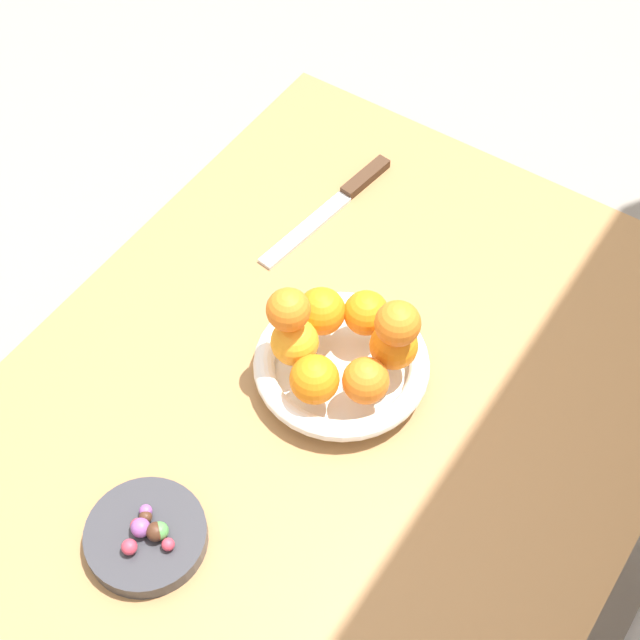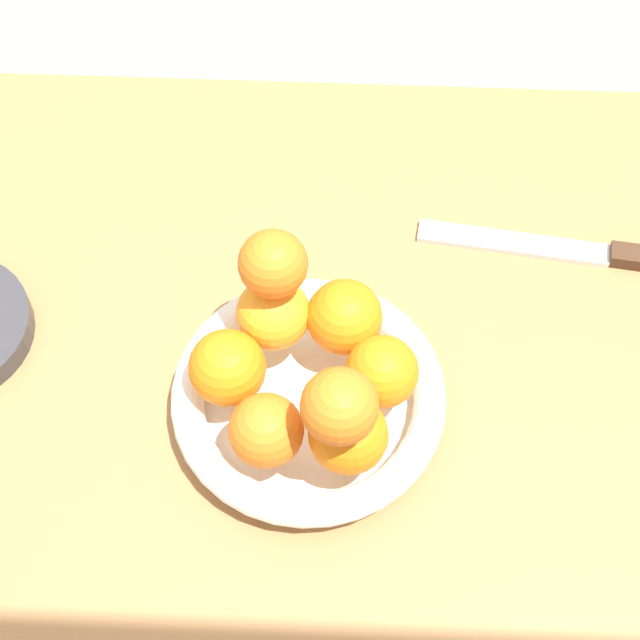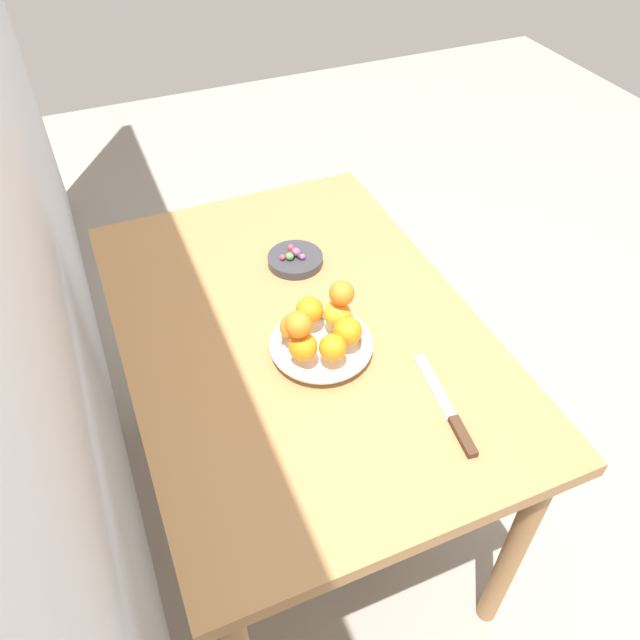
{
  "view_description": "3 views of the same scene",
  "coord_description": "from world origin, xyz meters",
  "views": [
    {
      "loc": [
        0.48,
        0.34,
        1.76
      ],
      "look_at": [
        -0.08,
        -0.03,
        0.86
      ],
      "focal_mm": 55.0,
      "sensor_mm": 36.0,
      "label": 1
    },
    {
      "loc": [
        -0.12,
        0.34,
        1.45
      ],
      "look_at": [
        -0.1,
        -0.05,
        0.82
      ],
      "focal_mm": 55.0,
      "sensor_mm": 36.0,
      "label": 2
    },
    {
      "loc": [
        -0.93,
        0.34,
        1.69
      ],
      "look_at": [
        -0.1,
        -0.01,
        0.84
      ],
      "focal_mm": 35.0,
      "sensor_mm": 36.0,
      "label": 3
    }
  ],
  "objects": [
    {
      "name": "candy_ball_6",
      "position": [
        0.19,
        -0.08,
        0.77
      ],
      "size": [
        0.01,
        0.01,
        0.01
      ],
      "primitive_type": "sphere",
      "color": "#8C4C99",
      "rests_on": "candy_dish"
    },
    {
      "name": "knife",
      "position": [
        -0.34,
        -0.18,
        0.75
      ],
      "size": [
        0.26,
        0.05,
        0.01
      ],
      "color": "#3F2819",
      "rests_on": "dining_table"
    },
    {
      "name": "orange_4",
      "position": [
        -0.15,
        -0.01,
        0.81
      ],
      "size": [
        0.06,
        0.06,
        0.06
      ],
      "primitive_type": "sphere",
      "color": "orange",
      "rests_on": "fruit_bowl"
    },
    {
      "name": "candy_ball_2",
      "position": [
        0.21,
        -0.08,
        0.77
      ],
      "size": [
        0.02,
        0.02,
        0.02
      ],
      "primitive_type": "sphere",
      "color": "#C6384C",
      "rests_on": "candy_dish"
    },
    {
      "name": "candy_ball_1",
      "position": [
        0.23,
        -0.07,
        0.77
      ],
      "size": [
        0.02,
        0.02,
        0.02
      ],
      "primitive_type": "sphere",
      "color": "#C6384C",
      "rests_on": "candy_dish"
    },
    {
      "name": "candy_ball_7",
      "position": [
        0.21,
        -0.04,
        0.77
      ],
      "size": [
        0.01,
        0.01,
        0.01
      ],
      "primitive_type": "sphere",
      "color": "#C6384C",
      "rests_on": "candy_dish"
    },
    {
      "name": "candy_ball_5",
      "position": [
        0.2,
        -0.06,
        0.77
      ],
      "size": [
        0.02,
        0.02,
        0.02
      ],
      "primitive_type": "sphere",
      "color": "#472819",
      "rests_on": "candy_dish"
    },
    {
      "name": "orange_1",
      "position": [
        -0.04,
        -0.01,
        0.81
      ],
      "size": [
        0.06,
        0.06,
        0.06
      ],
      "primitive_type": "sphere",
      "color": "orange",
      "rests_on": "fruit_bowl"
    },
    {
      "name": "candy_ball_3",
      "position": [
        0.21,
        -0.07,
        0.77
      ],
      "size": [
        0.02,
        0.02,
        0.02
      ],
      "primitive_type": "sphere",
      "color": "#8C4C99",
      "rests_on": "candy_dish"
    },
    {
      "name": "orange_2",
      "position": [
        -0.07,
        0.04,
        0.81
      ],
      "size": [
        0.06,
        0.06,
        0.06
      ],
      "primitive_type": "sphere",
      "color": "orange",
      "rests_on": "fruit_bowl"
    },
    {
      "name": "dining_table",
      "position": [
        0.0,
        0.0,
        0.65
      ],
      "size": [
        1.1,
        0.76,
        0.74
      ],
      "color": "#9E7042",
      "rests_on": "ground_plane"
    },
    {
      "name": "candy_ball_4",
      "position": [
        0.2,
        -0.06,
        0.77
      ],
      "size": [
        0.02,
        0.02,
        0.02
      ],
      "primitive_type": "sphere",
      "color": "#4C9947",
      "rests_on": "candy_dish"
    },
    {
      "name": "candy_ball_0",
      "position": [
        0.19,
        -0.08,
        0.77
      ],
      "size": [
        0.01,
        0.01,
        0.01
      ],
      "primitive_type": "sphere",
      "color": "#472819",
      "rests_on": "candy_dish"
    },
    {
      "name": "orange_6",
      "position": [
        -0.07,
        -0.07,
        0.86
      ],
      "size": [
        0.05,
        0.05,
        0.05
      ],
      "primitive_type": "sphere",
      "color": "orange",
      "rests_on": "orange_0"
    },
    {
      "name": "orange_3",
      "position": [
        -0.13,
        0.04,
        0.81
      ],
      "size": [
        0.06,
        0.06,
        0.06
      ],
      "primitive_type": "sphere",
      "color": "orange",
      "rests_on": "fruit_bowl"
    },
    {
      "name": "orange_7",
      "position": [
        -0.12,
        0.05,
        0.87
      ],
      "size": [
        0.05,
        0.05,
        0.05
      ],
      "primitive_type": "sphere",
      "color": "orange",
      "rests_on": "orange_3"
    },
    {
      "name": "orange_0",
      "position": [
        -0.07,
        -0.06,
        0.81
      ],
      "size": [
        0.06,
        0.06,
        0.06
      ],
      "primitive_type": "sphere",
      "color": "orange",
      "rests_on": "fruit_bowl"
    },
    {
      "name": "orange_5",
      "position": [
        -0.12,
        -0.06,
        0.81
      ],
      "size": [
        0.06,
        0.06,
        0.06
      ],
      "primitive_type": "sphere",
      "color": "orange",
      "rests_on": "fruit_bowl"
    },
    {
      "name": "fruit_bowl",
      "position": [
        -0.1,
        -0.01,
        0.76
      ],
      "size": [
        0.22,
        0.22,
        0.04
      ],
      "color": "white",
      "rests_on": "dining_table"
    },
    {
      "name": "candy_dish",
      "position": [
        0.21,
        -0.07,
        0.75
      ],
      "size": [
        0.14,
        0.14,
        0.02
      ],
      "primitive_type": "cylinder",
      "color": "#333338",
      "rests_on": "dining_table"
    }
  ]
}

